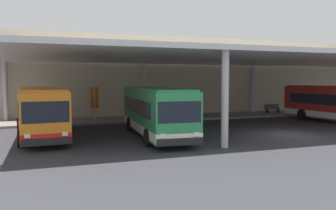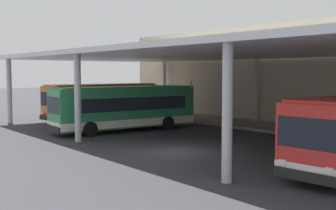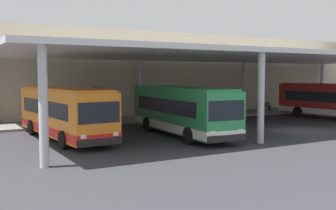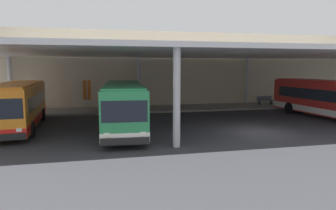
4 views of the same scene
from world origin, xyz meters
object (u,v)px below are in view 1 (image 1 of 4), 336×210
(bus_nearest_bay, at_px, (40,111))
(trash_bin, at_px, (299,107))
(bench_waiting, at_px, (272,108))
(banner_sign, at_px, (95,100))
(bus_second_bay, at_px, (155,111))

(bus_nearest_bay, relative_size, trash_bin, 10.90)
(bench_waiting, xyz_separation_m, trash_bin, (3.62, 0.10, 0.01))
(bus_nearest_bay, distance_m, banner_sign, 7.70)
(banner_sign, bearing_deg, trash_bin, 2.50)
(bus_second_bay, relative_size, banner_sign, 3.34)
(bench_waiting, relative_size, trash_bin, 1.84)
(bus_second_bay, height_order, trash_bin, bus_second_bay)
(bench_waiting, height_order, banner_sign, banner_sign)
(bus_nearest_bay, xyz_separation_m, trash_bin, (26.83, 7.32, -0.98))
(bus_nearest_bay, height_order, bus_second_bay, same)
(bus_second_bay, xyz_separation_m, bench_waiting, (16.11, 9.49, -0.99))
(bus_nearest_bay, bearing_deg, bus_second_bay, -17.74)
(bus_nearest_bay, distance_m, trash_bin, 27.83)
(bus_nearest_bay, relative_size, banner_sign, 3.34)
(bus_second_bay, xyz_separation_m, banner_sign, (-2.74, 8.61, 0.32))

